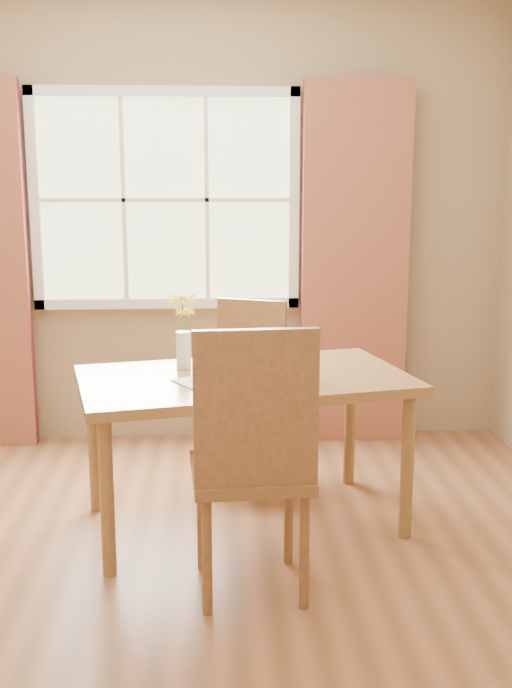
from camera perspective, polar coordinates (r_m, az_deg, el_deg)
The scene contains 11 objects.
room at distance 3.12m, azimuth -8.36°, elevation 6.32°, with size 4.24×3.84×2.74m.
window at distance 4.97m, azimuth -6.43°, elevation 10.12°, with size 1.62×0.06×1.32m.
curtain_right at distance 4.97m, azimuth 7.02°, elevation 5.48°, with size 0.65×0.08×2.20m, color maroon.
dining_table at distance 3.76m, azimuth -0.84°, elevation -3.36°, with size 1.65×1.15×0.73m.
chair_near at distance 3.09m, azimuth -0.21°, elevation -7.76°, with size 0.49×0.49×1.11m.
chair_far at distance 4.47m, azimuth -0.76°, elevation -2.59°, with size 0.53×0.53×0.97m.
placemat at distance 3.64m, azimuth -1.70°, elevation -2.61°, with size 0.45×0.33×0.01m, color beige.
plate at distance 3.60m, azimuth -2.14°, elevation -2.61°, with size 0.24×0.24×0.01m, color #66D134.
croissant_sandwich at distance 3.62m, azimuth -1.30°, elevation -1.44°, with size 0.20×0.19×0.13m.
water_glass at distance 3.68m, azimuth 2.94°, elevation -1.46°, with size 0.09×0.09×0.13m.
flower_vase at distance 3.85m, azimuth -5.17°, elevation 1.47°, with size 0.15×0.15×0.37m.
Camera 1 is at (0.29, -3.09, 1.64)m, focal length 42.00 mm.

